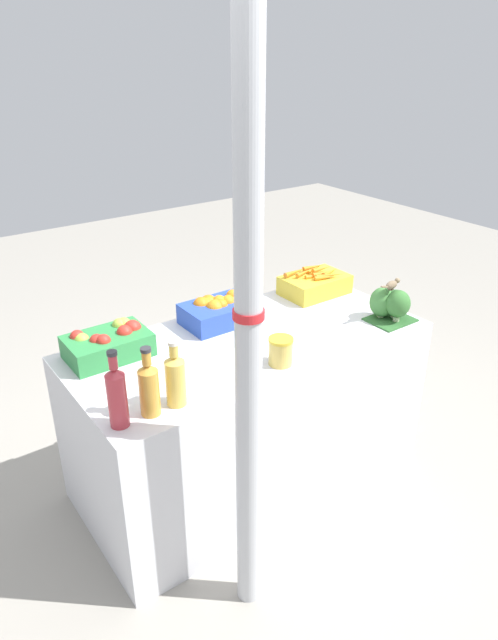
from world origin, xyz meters
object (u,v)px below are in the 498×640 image
object	(u,v)px
orange_crate	(219,310)
juice_bottle_amber	(149,387)
carrot_crate	(315,283)
juice_bottle_golden	(175,378)
sparrow_bird	(392,284)
apple_crate	(108,343)
juice_bottle_ruby	(117,395)
support_pole	(249,346)
broccoli_pile	(391,304)
pickle_jar	(281,351)

from	to	relation	value
orange_crate	juice_bottle_amber	size ratio (longest dim) A/B	1.28
carrot_crate	juice_bottle_golden	xyz separation A→B (m)	(-1.15, -0.50, 0.05)
carrot_crate	sparrow_bird	xyz separation A→B (m)	(0.06, -0.48, 0.14)
apple_crate	sparrow_bird	size ratio (longest dim) A/B	2.61
juice_bottle_ruby	support_pole	bearing A→B (deg)	-44.71
apple_crate	juice_bottle_amber	world-z (taller)	juice_bottle_amber
support_pole	broccoli_pile	distance (m)	1.22
orange_crate	broccoli_pile	world-z (taller)	broccoli_pile
orange_crate	sparrow_bird	xyz separation A→B (m)	(0.69, -0.48, 0.13)
support_pole	juice_bottle_ruby	size ratio (longest dim) A/B	7.58
orange_crate	juice_bottle_ruby	xyz separation A→B (m)	(-0.75, -0.51, 0.06)
juice_bottle_amber	juice_bottle_ruby	bearing A→B (deg)	180.00
broccoli_pile	pickle_jar	world-z (taller)	broccoli_pile
broccoli_pile	juice_bottle_golden	xyz separation A→B (m)	(-1.23, -0.03, 0.03)
juice_bottle_amber	juice_bottle_golden	xyz separation A→B (m)	(0.11, 0.00, -0.00)
carrot_crate	juice_bottle_ruby	size ratio (longest dim) A/B	1.17
support_pole	apple_crate	distance (m)	0.90
support_pole	juice_bottle_ruby	bearing A→B (deg)	135.29
apple_crate	juice_bottle_golden	world-z (taller)	juice_bottle_golden
apple_crate	juice_bottle_ruby	bearing A→B (deg)	-109.42
juice_bottle_amber	sparrow_bird	bearing A→B (deg)	0.95
juice_bottle_golden	carrot_crate	bearing A→B (deg)	23.55
carrot_crate	pickle_jar	distance (m)	0.81
juice_bottle_ruby	juice_bottle_golden	xyz separation A→B (m)	(0.23, 0.00, -0.01)
support_pole	apple_crate	size ratio (longest dim) A/B	6.49
juice_bottle_amber	juice_bottle_golden	size ratio (longest dim) A/B	1.03
apple_crate	juice_bottle_amber	bearing A→B (deg)	-96.08
sparrow_bird	orange_crate	bearing A→B (deg)	141.90
apple_crate	orange_crate	distance (m)	0.58
orange_crate	broccoli_pile	bearing A→B (deg)	-33.94
orange_crate	juice_bottle_golden	xyz separation A→B (m)	(-0.52, -0.51, 0.05)
support_pole	orange_crate	bearing A→B (deg)	63.27
apple_crate	broccoli_pile	world-z (taller)	broccoli_pile
orange_crate	carrot_crate	distance (m)	0.63
support_pole	pickle_jar	bearing A→B (deg)	39.27
support_pole	juice_bottle_golden	bearing A→B (deg)	106.82
carrot_crate	juice_bottle_ruby	bearing A→B (deg)	-160.10
apple_crate	pickle_jar	xyz separation A→B (m)	(0.57, -0.50, -0.00)
broccoli_pile	pickle_jar	size ratio (longest dim) A/B	1.78
carrot_crate	juice_bottle_golden	distance (m)	1.25
support_pole	sparrow_bird	world-z (taller)	support_pole
juice_bottle_golden	juice_bottle_ruby	bearing A→B (deg)	180.00
orange_crate	juice_bottle_golden	size ratio (longest dim) A/B	1.31
pickle_jar	support_pole	bearing A→B (deg)	-140.73
juice_bottle_golden	sparrow_bird	size ratio (longest dim) A/B	1.98
carrot_crate	juice_bottle_amber	size ratio (longest dim) A/B	1.28
orange_crate	broccoli_pile	distance (m)	0.85
orange_crate	pickle_jar	distance (m)	0.50
apple_crate	carrot_crate	size ratio (longest dim) A/B	1.00
apple_crate	carrot_crate	bearing A→B (deg)	-0.18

